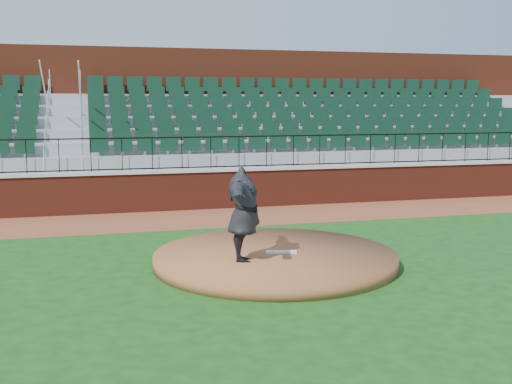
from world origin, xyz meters
TOP-DOWN VIEW (x-y plane):
  - ground at (0.00, 0.00)m, footprint 90.00×90.00m
  - warning_track at (0.00, 5.40)m, footprint 34.00×3.20m
  - field_wall at (0.00, 7.00)m, footprint 34.00×0.35m
  - wall_cap at (0.00, 7.00)m, footprint 34.00×0.45m
  - wall_railing at (0.00, 7.00)m, footprint 34.00×0.05m
  - seating_stands at (0.00, 9.72)m, footprint 34.00×5.10m
  - concourse_wall at (0.00, 12.52)m, footprint 34.00×0.50m
  - pitchers_mound at (-0.04, -0.19)m, footprint 5.10×5.10m
  - pitching_rubber at (0.07, -0.26)m, footprint 0.67×0.33m
  - pitcher at (-0.85, -0.70)m, footprint 1.20×2.40m

SIDE VIEW (x-z plane):
  - ground at x=0.00m, z-range 0.00..0.00m
  - warning_track at x=0.00m, z-range 0.00..0.01m
  - pitchers_mound at x=-0.04m, z-range 0.00..0.25m
  - pitching_rubber at x=0.07m, z-range 0.25..0.29m
  - field_wall at x=0.00m, z-range 0.00..1.20m
  - pitcher at x=-0.85m, z-range 0.25..2.14m
  - wall_cap at x=0.00m, z-range 1.20..1.30m
  - wall_railing at x=0.00m, z-range 1.30..2.30m
  - seating_stands at x=0.00m, z-range 0.00..4.60m
  - concourse_wall at x=0.00m, z-range 0.00..5.50m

